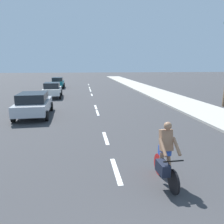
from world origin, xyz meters
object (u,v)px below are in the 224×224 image
parked_car_teal (58,82)px  parked_car_silver (34,104)px  cyclist (165,157)px  parked_car_white (52,90)px

parked_car_teal → parked_car_silver: bearing=-90.1°
cyclist → parked_car_silver: bearing=-61.3°
cyclist → parked_car_teal: (-5.91, 27.68, 0.01)m
parked_car_silver → parked_car_teal: bearing=88.9°
parked_car_white → cyclist: bearing=-75.7°
cyclist → parked_car_white: 18.63m
parked_car_white → parked_car_teal: (-0.50, 9.86, -0.00)m
parked_car_silver → parked_car_white: 8.55m
parked_car_silver → parked_car_teal: (-0.42, 18.41, -0.01)m
cyclist → parked_car_white: bearing=-75.1°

